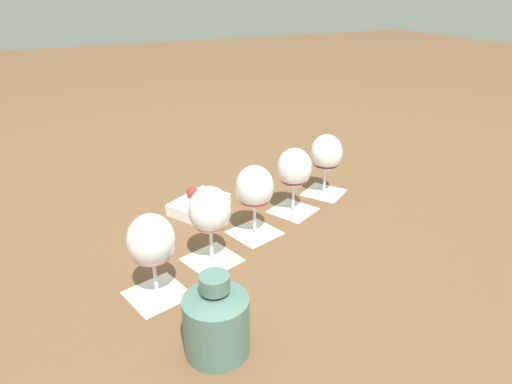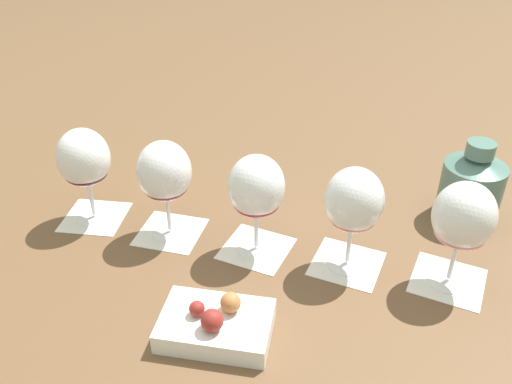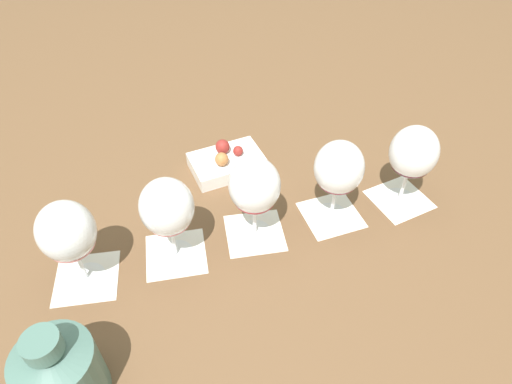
{
  "view_description": "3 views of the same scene",
  "coord_description": "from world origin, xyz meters",
  "px_view_note": "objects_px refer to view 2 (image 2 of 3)",
  "views": [
    {
      "loc": [
        -0.43,
        -0.91,
        0.58
      ],
      "look_at": [
        0.0,
        -0.0,
        0.12
      ],
      "focal_mm": 32.0,
      "sensor_mm": 36.0,
      "label": 1
    },
    {
      "loc": [
        -0.48,
        0.56,
        0.59
      ],
      "look_at": [
        0.0,
        -0.0,
        0.12
      ],
      "focal_mm": 38.0,
      "sensor_mm": 36.0,
      "label": 2
    },
    {
      "loc": [
        0.07,
        -0.58,
        0.68
      ],
      "look_at": [
        0.0,
        -0.0,
        0.12
      ],
      "focal_mm": 32.0,
      "sensor_mm": 36.0,
      "label": 3
    }
  ],
  "objects_px": {
    "wine_glass_0": "(463,220)",
    "wine_glass_1": "(354,204)",
    "wine_glass_4": "(84,161)",
    "snack_dish": "(216,324)",
    "wine_glass_3": "(165,175)",
    "wine_glass_2": "(255,191)",
    "ceramic_vase": "(472,185)"
  },
  "relations": [
    {
      "from": "wine_glass_0",
      "to": "wine_glass_3",
      "type": "height_order",
      "value": "same"
    },
    {
      "from": "wine_glass_3",
      "to": "snack_dish",
      "type": "relative_size",
      "value": 0.95
    },
    {
      "from": "wine_glass_4",
      "to": "snack_dish",
      "type": "distance_m",
      "value": 0.39
    },
    {
      "from": "wine_glass_4",
      "to": "snack_dish",
      "type": "bearing_deg",
      "value": 171.34
    },
    {
      "from": "wine_glass_2",
      "to": "wine_glass_3",
      "type": "distance_m",
      "value": 0.16
    },
    {
      "from": "wine_glass_4",
      "to": "wine_glass_3",
      "type": "bearing_deg",
      "value": -156.71
    },
    {
      "from": "wine_glass_1",
      "to": "ceramic_vase",
      "type": "xyz_separation_m",
      "value": [
        -0.09,
        -0.27,
        -0.05
      ]
    },
    {
      "from": "snack_dish",
      "to": "ceramic_vase",
      "type": "bearing_deg",
      "value": -105.91
    },
    {
      "from": "wine_glass_3",
      "to": "snack_dish",
      "type": "height_order",
      "value": "wine_glass_3"
    },
    {
      "from": "wine_glass_2",
      "to": "snack_dish",
      "type": "xyz_separation_m",
      "value": [
        -0.08,
        0.18,
        -0.1
      ]
    },
    {
      "from": "wine_glass_3",
      "to": "ceramic_vase",
      "type": "xyz_separation_m",
      "value": [
        -0.38,
        -0.4,
        -0.05
      ]
    },
    {
      "from": "wine_glass_1",
      "to": "wine_glass_4",
      "type": "relative_size",
      "value": 1.0
    },
    {
      "from": "wine_glass_2",
      "to": "wine_glass_4",
      "type": "height_order",
      "value": "same"
    },
    {
      "from": "wine_glass_3",
      "to": "wine_glass_4",
      "type": "height_order",
      "value": "same"
    },
    {
      "from": "wine_glass_2",
      "to": "ceramic_vase",
      "type": "bearing_deg",
      "value": -124.44
    },
    {
      "from": "wine_glass_0",
      "to": "wine_glass_3",
      "type": "relative_size",
      "value": 1.0
    },
    {
      "from": "wine_glass_1",
      "to": "snack_dish",
      "type": "height_order",
      "value": "wine_glass_1"
    },
    {
      "from": "wine_glass_0",
      "to": "wine_glass_4",
      "type": "height_order",
      "value": "same"
    },
    {
      "from": "wine_glass_3",
      "to": "wine_glass_0",
      "type": "bearing_deg",
      "value": -154.88
    },
    {
      "from": "ceramic_vase",
      "to": "snack_dish",
      "type": "xyz_separation_m",
      "value": [
        0.15,
        0.52,
        -0.05
      ]
    },
    {
      "from": "wine_glass_1",
      "to": "wine_glass_2",
      "type": "xyz_separation_m",
      "value": [
        0.14,
        0.07,
        0.0
      ]
    },
    {
      "from": "wine_glass_3",
      "to": "ceramic_vase",
      "type": "relative_size",
      "value": 1.17
    },
    {
      "from": "wine_glass_2",
      "to": "snack_dish",
      "type": "bearing_deg",
      "value": 114.97
    },
    {
      "from": "wine_glass_0",
      "to": "wine_glass_3",
      "type": "bearing_deg",
      "value": 25.12
    },
    {
      "from": "wine_glass_1",
      "to": "wine_glass_3",
      "type": "relative_size",
      "value": 1.0
    },
    {
      "from": "wine_glass_4",
      "to": "snack_dish",
      "type": "relative_size",
      "value": 0.95
    },
    {
      "from": "ceramic_vase",
      "to": "wine_glass_4",
      "type": "bearing_deg",
      "value": 41.42
    },
    {
      "from": "wine_glass_0",
      "to": "wine_glass_1",
      "type": "xyz_separation_m",
      "value": [
        0.15,
        0.07,
        -0.0
      ]
    },
    {
      "from": "wine_glass_1",
      "to": "wine_glass_3",
      "type": "height_order",
      "value": "same"
    },
    {
      "from": "wine_glass_1",
      "to": "ceramic_vase",
      "type": "distance_m",
      "value": 0.29
    },
    {
      "from": "wine_glass_0",
      "to": "snack_dish",
      "type": "xyz_separation_m",
      "value": [
        0.2,
        0.32,
        -0.1
      ]
    },
    {
      "from": "wine_glass_0",
      "to": "wine_glass_2",
      "type": "xyz_separation_m",
      "value": [
        0.29,
        0.14,
        -0.0
      ]
    }
  ]
}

